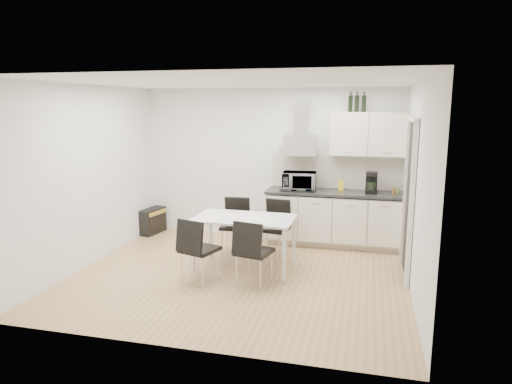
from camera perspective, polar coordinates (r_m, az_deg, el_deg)
ground at (r=6.41m, az=-2.15°, el=-10.32°), size 4.50×4.50×0.00m
wall_back at (r=7.98m, az=1.74°, el=3.54°), size 4.50×0.10×2.60m
wall_front at (r=4.22m, az=-9.79°, el=-3.17°), size 4.50×0.10×2.60m
wall_left at (r=7.02m, az=-20.19°, el=1.88°), size 0.10×4.00×2.60m
wall_right at (r=5.86m, az=19.42°, el=0.28°), size 0.10×4.00×2.60m
ceiling at (r=5.98m, az=-2.33°, el=13.59°), size 4.50×4.50×0.00m
doorway at (r=6.44m, az=18.48°, el=-1.03°), size 0.08×1.04×2.10m
kitchenette at (r=7.64m, az=10.02°, el=-0.53°), size 2.22×0.64×2.52m
dining_table at (r=6.47m, az=-1.48°, el=-3.88°), size 1.42×0.83×0.75m
chair_far_left at (r=7.13m, az=-2.63°, el=-4.39°), size 0.48×0.53×0.88m
chair_far_right at (r=7.01m, az=2.21°, el=-4.67°), size 0.53×0.58×0.88m
chair_near_left at (r=6.06m, az=-7.05°, el=-7.23°), size 0.57×0.61×0.88m
chair_near_right at (r=5.92m, az=-0.22°, el=-7.57°), size 0.54×0.58×0.88m
guitar_amp at (r=8.56m, az=-12.82°, el=-3.53°), size 0.33×0.58×0.46m
floor_speaker at (r=8.21m, az=-1.53°, el=-4.34°), size 0.24×0.22×0.33m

